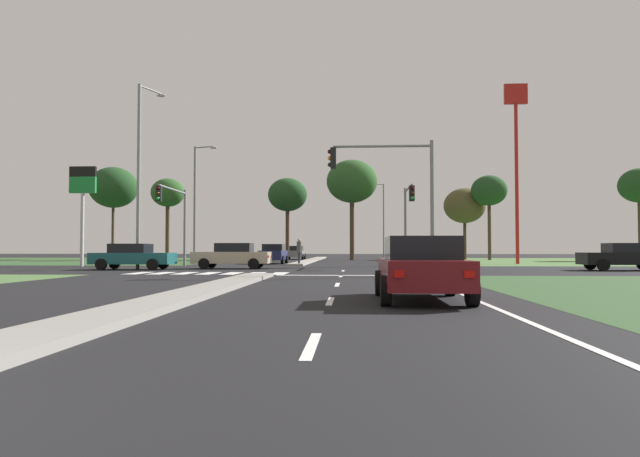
{
  "coord_description": "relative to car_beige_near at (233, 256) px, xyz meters",
  "views": [
    {
      "loc": [
        4.0,
        -2.81,
        1.19
      ],
      "look_at": [
        2.14,
        30.37,
        2.36
      ],
      "focal_mm": 32.47,
      "sensor_mm": 36.0,
      "label": 1
    }
  ],
  "objects": [
    {
      "name": "car_black_sixth",
      "position": [
        22.11,
        -1.69,
        -0.01
      ],
      "size": [
        4.58,
        1.97,
        1.5
      ],
      "rotation": [
        0.0,
        0.0,
        1.57
      ],
      "color": "black",
      "rests_on": "ground"
    },
    {
      "name": "grass_verge_far_left",
      "position": [
        -22.31,
        22.94,
        -0.78
      ],
      "size": [
        35.0,
        35.0,
        0.01
      ],
      "primitive_type": "cube",
      "color": "#2D4C28",
      "rests_on": "ground"
    },
    {
      "name": "car_grey_third",
      "position": [
        0.85,
        30.17,
        -0.01
      ],
      "size": [
        1.99,
        4.23,
        1.51
      ],
      "rotation": [
        0.0,
        0.0,
        3.14
      ],
      "color": "slate",
      "rests_on": "ground"
    },
    {
      "name": "treeline_seventh",
      "position": [
        36.63,
        26.44,
        6.82
      ],
      "size": [
        4.15,
        4.15,
        9.46
      ],
      "color": "#423323",
      "rests_on": "ground"
    },
    {
      "name": "traffic_signal_far_right",
      "position": [
        10.79,
        3.32,
        2.89
      ],
      "size": [
        0.32,
        4.66,
        5.32
      ],
      "color": "gray",
      "rests_on": "ground"
    },
    {
      "name": "crosswalk_bar_sixth",
      "position": [
        2.54,
        -6.76,
        -0.78
      ],
      "size": [
        0.7,
        2.8,
        0.01
      ],
      "primitive_type": "cube",
      "color": "silver",
      "rests_on": "ground"
    },
    {
      "name": "pedestrian_at_median",
      "position": [
        3.38,
        6.77,
        0.44
      ],
      "size": [
        0.34,
        0.34,
        1.79
      ],
      "rotation": [
        0.0,
        0.0,
        3.75
      ],
      "color": "#232833",
      "rests_on": "median_island_far"
    },
    {
      "name": "street_lamp_third",
      "position": [
        -4.97,
        10.06,
        4.34
      ],
      "size": [
        1.98,
        0.81,
        9.21
      ],
      "color": "gray",
      "rests_on": "ground"
    },
    {
      "name": "traffic_signal_far_left",
      "position": [
        -4.41,
        2.84,
        2.93
      ],
      "size": [
        0.32,
        5.79,
        5.28
      ],
      "color": "gray",
      "rests_on": "ground"
    },
    {
      "name": "car_maroon_fifth",
      "position": [
        8.77,
        -20.94,
        -0.03
      ],
      "size": [
        1.99,
        4.32,
        1.47
      ],
      "color": "maroon",
      "rests_on": "ground"
    },
    {
      "name": "stop_bar_near",
      "position": [
        6.99,
        -8.56,
        -0.78
      ],
      "size": [
        6.4,
        0.5,
        0.01
      ],
      "primitive_type": "cube",
      "color": "silver",
      "rests_on": "ground"
    },
    {
      "name": "median_island_near",
      "position": [
        3.19,
        -20.56,
        -0.71
      ],
      "size": [
        1.2,
        22.0,
        0.14
      ],
      "primitive_type": "cube",
      "color": "gray",
      "rests_on": "ground"
    },
    {
      "name": "grass_verge_far_right",
      "position": [
        28.69,
        22.94,
        -0.78
      ],
      "size": [
        35.0,
        35.0,
        0.01
      ],
      "primitive_type": "cube",
      "color": "#476B38",
      "rests_on": "ground"
    },
    {
      "name": "crosswalk_bar_fourth",
      "position": [
        0.24,
        -6.76,
        -0.78
      ],
      "size": [
        0.7,
        2.8,
        0.01
      ],
      "primitive_type": "cube",
      "color": "silver",
      "rests_on": "ground"
    },
    {
      "name": "ground_plane",
      "position": [
        3.19,
        -1.56,
        -0.78
      ],
      "size": [
        200.0,
        200.0,
        0.0
      ],
      "primitive_type": "plane",
      "color": "black"
    },
    {
      "name": "fuel_price_totem",
      "position": [
        -10.95,
        3.47,
        4.15
      ],
      "size": [
        1.8,
        0.24,
        6.74
      ],
      "color": "silver",
      "rests_on": "ground"
    },
    {
      "name": "lane_dash_third",
      "position": [
        6.69,
        -15.24,
        -0.78
      ],
      "size": [
        0.14,
        2.0,
        0.01
      ],
      "primitive_type": "cube",
      "color": "silver",
      "rests_on": "ground"
    },
    {
      "name": "lane_dash_fourth",
      "position": [
        6.69,
        -9.24,
        -0.78
      ],
      "size": [
        0.14,
        2.0,
        0.01
      ],
      "primitive_type": "cube",
      "color": "silver",
      "rests_on": "ground"
    },
    {
      "name": "treeline_second",
      "position": [
        -12.63,
        26.55,
        6.33
      ],
      "size": [
        3.58,
        3.58,
        8.75
      ],
      "color": "#423323",
      "rests_on": "ground"
    },
    {
      "name": "car_teal_second",
      "position": [
        -5.38,
        -1.94,
        -0.02
      ],
      "size": [
        4.6,
        2.06,
        1.48
      ],
      "rotation": [
        0.0,
        0.0,
        -1.57
      ],
      "color": "#19565B",
      "rests_on": "ground"
    },
    {
      "name": "crosswalk_bar_third",
      "position": [
        -0.91,
        -6.76,
        -0.78
      ],
      "size": [
        0.7,
        2.8,
        0.01
      ],
      "primitive_type": "cube",
      "color": "silver",
      "rests_on": "ground"
    },
    {
      "name": "car_beige_near",
      "position": [
        0.0,
        0.0,
        0.0
      ],
      "size": [
        4.62,
        2.07,
        1.53
      ],
      "rotation": [
        0.0,
        0.0,
        1.57
      ],
      "color": "#BCAD8E",
      "rests_on": "ground"
    },
    {
      "name": "street_lamp_fourth",
      "position": [
        11.33,
        45.58,
        4.85
      ],
      "size": [
        2.35,
        0.46,
        10.16
      ],
      "color": "gray",
      "rests_on": "ground"
    },
    {
      "name": "street_lamp_second",
      "position": [
        -5.07,
        -1.65,
        5.14
      ],
      "size": [
        1.04,
        2.05,
        10.75
      ],
      "color": "gray",
      "rests_on": "ground"
    },
    {
      "name": "treeline_fourth",
      "position": [
        7.15,
        26.19,
        7.44
      ],
      "size": [
        5.32,
        5.32,
        10.54
      ],
      "color": "#423323",
      "rests_on": "ground"
    },
    {
      "name": "crosswalk_bar_near",
      "position": [
        -3.21,
        -6.76,
        -0.78
      ],
      "size": [
        0.7,
        2.8,
        0.01
      ],
      "primitive_type": "cube",
      "color": "silver",
      "rests_on": "ground"
    },
    {
      "name": "fastfood_pole_sign",
      "position": [
        20.12,
        11.75,
        9.37
      ],
      "size": [
        1.8,
        0.4,
        14.23
      ],
      "color": "red",
      "rests_on": "ground"
    },
    {
      "name": "treeline_near",
      "position": [
        -19.79,
        29.32,
        7.31
      ],
      "size": [
        5.42,
        5.42,
        10.42
      ],
      "color": "#423323",
      "rests_on": "ground"
    },
    {
      "name": "crosswalk_bar_fifth",
      "position": [
        1.39,
        -6.76,
        -0.78
      ],
      "size": [
        0.7,
        2.8,
        0.01
      ],
      "primitive_type": "cube",
      "color": "silver",
      "rests_on": "ground"
    },
    {
      "name": "car_navy_fourth",
      "position": [
        0.88,
        11.57,
        0.02
      ],
      "size": [
        2.03,
        4.41,
        1.57
      ],
      "rotation": [
        0.0,
        0.0,
        3.14
      ],
      "color": "#161E47",
      "rests_on": "ground"
    },
    {
      "name": "median_island_far",
      "position": [
        3.19,
        23.44,
        -0.71
      ],
      "size": [
        1.2,
        36.0,
        0.14
      ],
      "primitive_type": "cube",
      "color": "gray",
      "rests_on": "ground"
    },
    {
      "name": "treeline_sixth",
      "position": [
        21.79,
        28.09,
        6.57
      ],
      "size": [
        3.8,
        3.8,
        9.04
      ],
      "color": "#423323",
      "rests_on": "ground"
    },
    {
      "name": "treeline_third",
      "position": [
        0.1,
        28.43,
        6.26
      ],
      "size": [
        4.28,
        4.28,
        8.93
      ],
      "color": "#423323",
      "rests_on": "ground"
    },
    {
      "name": "treeline_fifth",
      "position": [
        19.69,
        30.68,
        5.19
      ],
      "size": [
        4.6,
        4.6,
        7.95
      ],
      "color": "#423323",
      "rests_on": "ground"
    },
    {
      "name": "crosswalk_bar_seventh",
      "position": [
        3.69,
        -6.76,
        -0.78
      ],
      "size": [
        0.7,
        2.8,
        0.01
      ],
      "primitive_type": "cube",
      "color": "silver",
      "rests_on": "ground"
    },
    {
      "name": "lane_dash_second",
      "position": [
        6.69,
        -21.24,
        -0.78
      ],
      "size": [
        0.14,
        2.0,
        0.01
      ],
      "primitive_type": "cube",
      "color": "silver",
      "rests_on": "ground"
    },
    {
      "name": "lane_dash_fifth",
      "position": [
        6.69,
        -3.24,
        -0.78
      ],
      "size": [
        0.14,
        2.0,
        0.01
      ],
      "primitive_type": "cube",
      "color": "silver",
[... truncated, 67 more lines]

